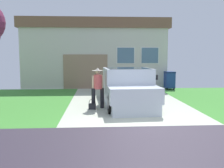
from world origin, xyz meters
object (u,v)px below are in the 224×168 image
object	(u,v)px
pickup_truck	(127,89)
person_with_hat	(98,86)
wheeled_trash_bin	(170,80)
handbag	(92,106)
house_with_garage	(95,53)

from	to	relation	value
pickup_truck	person_with_hat	world-z (taller)	person_with_hat
wheeled_trash_bin	pickup_truck	bearing A→B (deg)	-123.69
handbag	wheeled_trash_bin	distance (m)	7.63
handbag	wheeled_trash_bin	bearing A→B (deg)	50.21
house_with_garage	handbag	bearing A→B (deg)	-90.47
person_with_hat	wheeled_trash_bin	world-z (taller)	person_with_hat
house_with_garage	wheeled_trash_bin	world-z (taller)	house_with_garage
pickup_truck	handbag	bearing A→B (deg)	24.40
person_with_hat	wheeled_trash_bin	bearing A→B (deg)	33.31
house_with_garage	wheeled_trash_bin	distance (m)	6.51
wheeled_trash_bin	house_with_garage	bearing A→B (deg)	139.72
person_with_hat	wheeled_trash_bin	size ratio (longest dim) A/B	1.45
wheeled_trash_bin	person_with_hat	bearing A→B (deg)	-129.40
person_with_hat	house_with_garage	distance (m)	9.82
pickup_truck	handbag	world-z (taller)	pickup_truck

